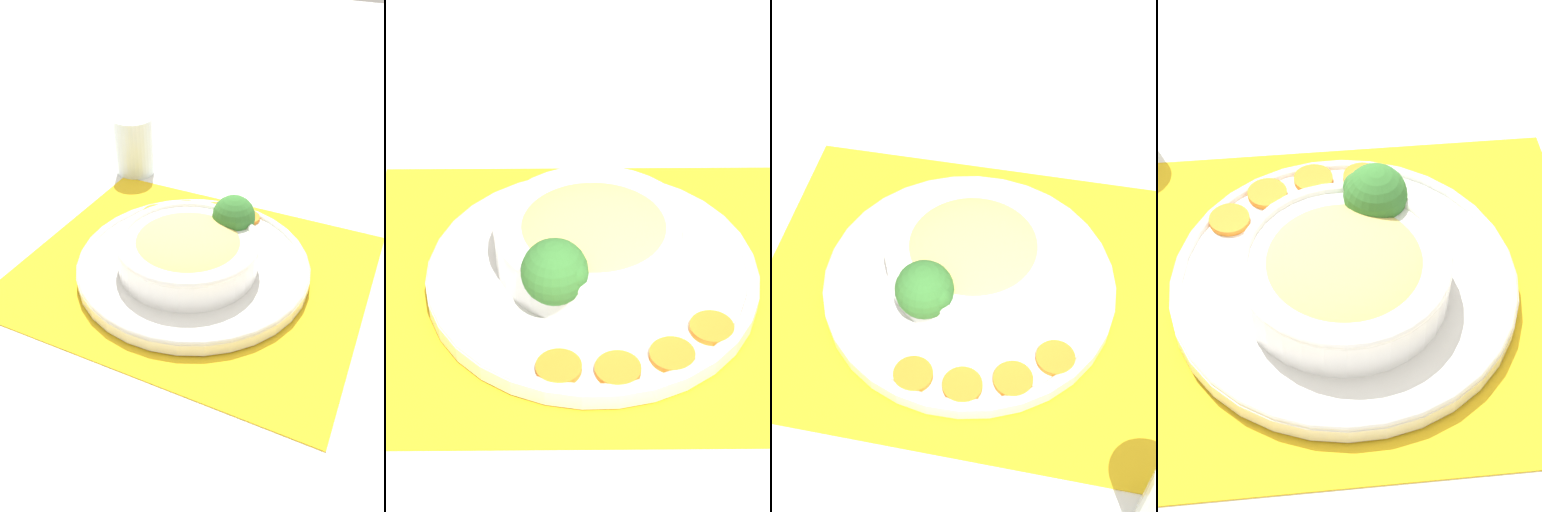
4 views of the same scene
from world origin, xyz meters
TOP-DOWN VIEW (x-y plane):
  - ground_plane at (0.00, 0.00)m, footprint 4.00×4.00m
  - placemat at (0.00, 0.00)m, footprint 0.48×0.41m
  - plate at (0.00, 0.00)m, footprint 0.31×0.31m
  - bowl at (-0.00, -0.01)m, footprint 0.18×0.18m
  - broccoli_floret at (0.03, 0.06)m, footprint 0.06×0.06m
  - carrot_slice_near at (0.02, 0.13)m, footprint 0.04×0.04m
  - carrot_slice_middle at (-0.03, 0.13)m, footprint 0.04×0.04m
  - carrot_slice_far at (-0.07, 0.11)m, footprint 0.04×0.04m
  - carrot_slice_extra at (-0.11, 0.07)m, footprint 0.04×0.04m
  - water_glass at (-0.23, 0.20)m, footprint 0.07×0.07m

SIDE VIEW (x-z plane):
  - ground_plane at x=0.00m, z-range 0.00..0.00m
  - placemat at x=0.00m, z-range 0.00..0.00m
  - plate at x=0.00m, z-range 0.00..0.03m
  - carrot_slice_near at x=0.02m, z-range 0.02..0.03m
  - carrot_slice_middle at x=-0.03m, z-range 0.02..0.03m
  - carrot_slice_far at x=-0.07m, z-range 0.02..0.03m
  - carrot_slice_extra at x=-0.11m, z-range 0.02..0.03m
  - water_glass at x=-0.23m, z-range -0.01..0.10m
  - bowl at x=0.00m, z-range 0.02..0.07m
  - broccoli_floret at x=0.03m, z-range 0.03..0.10m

